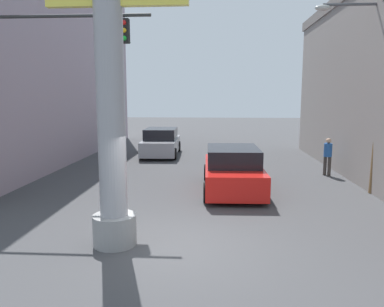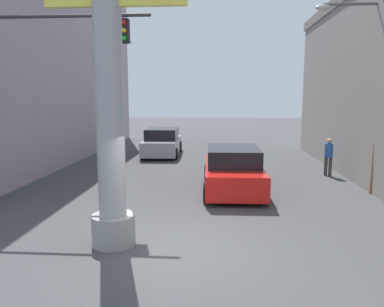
{
  "view_description": "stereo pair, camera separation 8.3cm",
  "coord_description": "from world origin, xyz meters",
  "px_view_note": "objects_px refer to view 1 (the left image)",
  "views": [
    {
      "loc": [
        0.8,
        -8.01,
        3.34
      ],
      "look_at": [
        0.0,
        4.24,
        1.49
      ],
      "focal_mm": 35.0,
      "sensor_mm": 36.0,
      "label": 1
    },
    {
      "loc": [
        0.88,
        -8.0,
        3.34
      ],
      "look_at": [
        0.0,
        4.24,
        1.49
      ],
      "focal_mm": 35.0,
      "sensor_mm": 36.0,
      "label": 2
    }
  ],
  "objects_px": {
    "street_lamp": "(365,77)",
    "traffic_light_mast": "(36,71)",
    "pedestrian_mid_right": "(328,154)",
    "palm_tree_far_left": "(111,80)",
    "car_far": "(161,143)",
    "car_lead": "(233,170)"
  },
  "relations": [
    {
      "from": "palm_tree_far_left",
      "to": "pedestrian_mid_right",
      "type": "xyz_separation_m",
      "value": [
        12.3,
        -10.68,
        -3.64
      ]
    },
    {
      "from": "street_lamp",
      "to": "car_lead",
      "type": "bearing_deg",
      "value": -174.84
    },
    {
      "from": "street_lamp",
      "to": "traffic_light_mast",
      "type": "height_order",
      "value": "street_lamp"
    },
    {
      "from": "street_lamp",
      "to": "traffic_light_mast",
      "type": "xyz_separation_m",
      "value": [
        -10.7,
        -2.42,
        0.1
      ]
    },
    {
      "from": "street_lamp",
      "to": "palm_tree_far_left",
      "type": "height_order",
      "value": "palm_tree_far_left"
    },
    {
      "from": "street_lamp",
      "to": "car_far",
      "type": "height_order",
      "value": "street_lamp"
    },
    {
      "from": "car_far",
      "to": "palm_tree_far_left",
      "type": "relative_size",
      "value": 0.59
    },
    {
      "from": "car_far",
      "to": "palm_tree_far_left",
      "type": "height_order",
      "value": "palm_tree_far_left"
    },
    {
      "from": "traffic_light_mast",
      "to": "street_lamp",
      "type": "bearing_deg",
      "value": 12.75
    },
    {
      "from": "traffic_light_mast",
      "to": "pedestrian_mid_right",
      "type": "relative_size",
      "value": 3.61
    },
    {
      "from": "palm_tree_far_left",
      "to": "street_lamp",
      "type": "bearing_deg",
      "value": -45.76
    },
    {
      "from": "traffic_light_mast",
      "to": "pedestrian_mid_right",
      "type": "distance_m",
      "value": 11.78
    },
    {
      "from": "car_lead",
      "to": "palm_tree_far_left",
      "type": "distance_m",
      "value": 16.21
    },
    {
      "from": "palm_tree_far_left",
      "to": "pedestrian_mid_right",
      "type": "relative_size",
      "value": 4.77
    },
    {
      "from": "car_lead",
      "to": "car_far",
      "type": "xyz_separation_m",
      "value": [
        -3.78,
        8.01,
        -0.0
      ]
    },
    {
      "from": "street_lamp",
      "to": "pedestrian_mid_right",
      "type": "relative_size",
      "value": 4.11
    },
    {
      "from": "car_lead",
      "to": "palm_tree_far_left",
      "type": "bearing_deg",
      "value": 121.13
    },
    {
      "from": "car_lead",
      "to": "pedestrian_mid_right",
      "type": "xyz_separation_m",
      "value": [
        4.16,
        2.8,
        0.2
      ]
    },
    {
      "from": "car_far",
      "to": "pedestrian_mid_right",
      "type": "height_order",
      "value": "pedestrian_mid_right"
    },
    {
      "from": "palm_tree_far_left",
      "to": "car_lead",
      "type": "bearing_deg",
      "value": -58.87
    },
    {
      "from": "pedestrian_mid_right",
      "to": "palm_tree_far_left",
      "type": "bearing_deg",
      "value": 139.03
    },
    {
      "from": "palm_tree_far_left",
      "to": "pedestrian_mid_right",
      "type": "height_order",
      "value": "palm_tree_far_left"
    }
  ]
}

